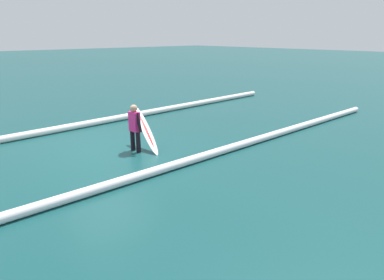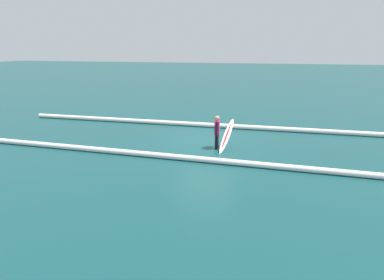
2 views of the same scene
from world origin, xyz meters
name	(u,v)px [view 1 (image 1 of 2)]	position (x,y,z in m)	size (l,w,h in m)	color
ground_plane	(104,150)	(0.00, 0.00, 0.00)	(144.79, 144.79, 0.00)	#134344
surfer	(135,126)	(-0.66, 0.81, 0.81)	(0.22, 0.61, 1.45)	black
surfboard	(146,130)	(-1.09, 0.78, 0.59)	(0.61, 1.61, 1.20)	white
wave_crest_foreground	(66,128)	(-0.04, -2.86, 0.12)	(0.25, 0.25, 22.44)	white
wave_crest_midground	(135,177)	(0.57, 2.66, 0.11)	(0.23, 0.23, 23.59)	white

